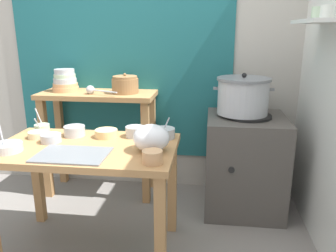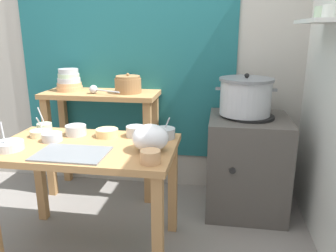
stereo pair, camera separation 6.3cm
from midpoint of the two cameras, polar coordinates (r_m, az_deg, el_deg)
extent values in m
plane|color=gray|center=(2.39, -10.53, -20.09)|extent=(9.00, 9.00, 0.00)
cube|color=#B2ADA3|center=(2.98, -3.42, 14.04)|extent=(4.40, 0.10, 2.60)
cube|color=#1E6066|center=(2.98, -8.55, 14.86)|extent=(1.90, 0.02, 2.10)
cube|color=silver|center=(2.31, 23.31, 16.02)|extent=(0.20, 0.56, 0.02)
cylinder|color=silver|center=(2.16, 24.62, 17.24)|extent=(0.08, 0.08, 0.07)
cylinder|color=#B7D1AD|center=(2.32, 23.39, 17.20)|extent=(0.08, 0.08, 0.07)
cube|color=#B27F4C|center=(2.12, -14.61, -3.77)|extent=(1.10, 0.66, 0.04)
cube|color=#B27F4C|center=(1.91, -2.31, -17.64)|extent=(0.06, 0.06, 0.68)
cube|color=#B27F4C|center=(2.70, -21.90, -8.37)|extent=(0.06, 0.06, 0.68)
cube|color=#B27F4C|center=(2.39, -0.07, -10.28)|extent=(0.06, 0.06, 0.68)
cube|color=#B27F4C|center=(2.88, -12.50, 5.21)|extent=(0.96, 0.40, 0.04)
cube|color=#B27F4C|center=(3.03, -20.63, -3.74)|extent=(0.06, 0.06, 0.86)
cube|color=#B27F4C|center=(2.74, -4.46, -4.75)|extent=(0.06, 0.06, 0.86)
cube|color=#B27F4C|center=(3.28, -18.25, -2.03)|extent=(0.06, 0.06, 0.86)
cube|color=#B27F4C|center=(3.02, -3.32, -2.77)|extent=(0.06, 0.06, 0.86)
cube|color=#4C4742|center=(2.74, 12.16, -6.23)|extent=(0.60, 0.60, 0.76)
cylinder|color=black|center=(2.62, 12.65, 1.70)|extent=(0.36, 0.36, 0.02)
cylinder|color=black|center=(2.42, 9.98, -7.32)|extent=(0.04, 0.02, 0.04)
cylinder|color=#B7BABF|center=(2.61, 11.92, 4.79)|extent=(0.38, 0.38, 0.26)
cylinder|color=slate|center=(2.58, 12.10, 7.81)|extent=(0.40, 0.40, 0.02)
sphere|color=black|center=(2.58, 12.13, 8.42)|extent=(0.04, 0.04, 0.04)
cube|color=slate|center=(2.59, 7.40, 6.37)|extent=(0.04, 0.02, 0.02)
cube|color=slate|center=(2.62, 16.54, 5.97)|extent=(0.04, 0.02, 0.02)
cylinder|color=olive|center=(2.79, -7.93, 6.78)|extent=(0.22, 0.22, 0.12)
cylinder|color=olive|center=(2.78, -7.99, 8.20)|extent=(0.20, 0.20, 0.02)
sphere|color=olive|center=(2.78, -8.00, 8.64)|extent=(0.02, 0.02, 0.02)
cylinder|color=tan|center=(3.00, -17.55, 6.02)|extent=(0.22, 0.22, 0.04)
cylinder|color=tan|center=(2.99, -17.60, 6.68)|extent=(0.20, 0.20, 0.03)
cylinder|color=#B7BABF|center=(2.99, -17.66, 7.36)|extent=(0.19, 0.19, 0.04)
cylinder|color=#B7D1AD|center=(2.98, -17.72, 8.08)|extent=(0.18, 0.18, 0.04)
cylinder|color=#B7BABF|center=(2.98, -17.78, 8.80)|extent=(0.16, 0.16, 0.04)
sphere|color=#B7BABF|center=(2.80, -13.68, 6.00)|extent=(0.07, 0.07, 0.07)
cylinder|color=#B7BABF|center=(2.70, -11.32, 5.78)|extent=(0.22, 0.10, 0.01)
cube|color=slate|center=(1.97, -16.83, -4.69)|extent=(0.40, 0.28, 0.01)
ellipsoid|color=white|center=(1.94, -3.80, -2.04)|extent=(0.21, 0.21, 0.16)
cylinder|color=#E5C684|center=(2.25, -11.23, -1.22)|extent=(0.15, 0.15, 0.05)
cylinder|color=#337238|center=(2.24, -11.25, -0.75)|extent=(0.13, 0.13, 0.01)
cylinder|color=#B7D1AD|center=(2.49, -21.28, -0.34)|extent=(0.10, 0.10, 0.05)
cylinder|color=#337238|center=(2.48, -21.33, 0.12)|extent=(0.09, 0.09, 0.01)
cylinder|color=#B7BABF|center=(2.46, -21.55, 0.91)|extent=(0.06, 0.01, 0.17)
cylinder|color=#B7BABF|center=(2.32, -16.34, -0.82)|extent=(0.14, 0.14, 0.07)
cylinder|color=#BFB28C|center=(2.31, -16.39, -0.17)|extent=(0.12, 0.12, 0.01)
cylinder|color=#B7BABF|center=(2.24, -20.02, -1.96)|extent=(0.13, 0.13, 0.05)
cylinder|color=beige|center=(2.23, -20.06, -1.47)|extent=(0.11, 0.11, 0.01)
cylinder|color=#B7BABF|center=(2.22, -6.43, -0.96)|extent=(0.13, 0.13, 0.07)
cylinder|color=#BFB28C|center=(2.21, -6.45, -0.25)|extent=(0.11, 0.11, 0.01)
cylinder|color=beige|center=(2.36, -21.93, -1.37)|extent=(0.12, 0.12, 0.04)
cylinder|color=#BFB28C|center=(2.36, -21.97, -1.02)|extent=(0.11, 0.11, 0.01)
cylinder|color=#B7BABF|center=(2.34, -21.73, -0.20)|extent=(0.01, 0.09, 0.14)
cylinder|color=tan|center=(1.78, -3.68, -5.27)|extent=(0.11, 0.11, 0.07)
cylinder|color=#BFB28C|center=(1.77, -3.69, -4.40)|extent=(0.09, 0.09, 0.01)
cylinder|color=#B7BABF|center=(2.17, -26.35, -3.28)|extent=(0.17, 0.17, 0.05)
cylinder|color=#BFB28C|center=(2.16, -26.40, -2.82)|extent=(0.14, 0.14, 0.01)
cylinder|color=#B7BABF|center=(2.15, -27.09, -1.84)|extent=(0.05, 0.05, 0.17)
cylinder|color=#B7BABF|center=(2.18, -1.50, -1.22)|extent=(0.14, 0.14, 0.07)
cylinder|color=#BFB28C|center=(2.18, -1.51, -0.54)|extent=(0.12, 0.12, 0.01)
cylinder|color=#B7BABF|center=(2.19, -1.33, -0.18)|extent=(0.07, 0.03, 0.13)
camera|label=1|loc=(0.03, -90.86, -0.25)|focal=35.91mm
camera|label=2|loc=(0.03, 89.14, 0.25)|focal=35.91mm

